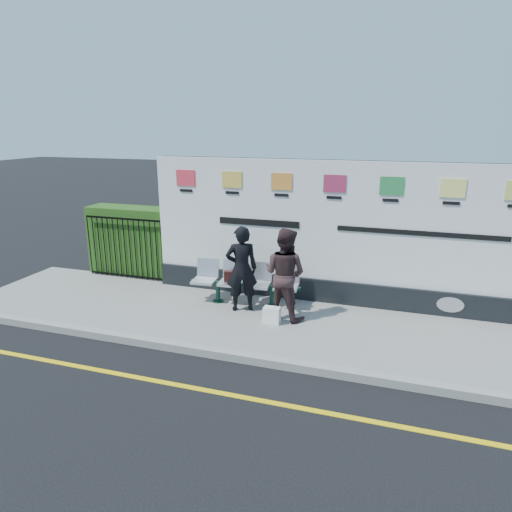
{
  "coord_description": "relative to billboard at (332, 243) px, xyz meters",
  "views": [
    {
      "loc": [
        1.81,
        -5.45,
        3.83
      ],
      "look_at": [
        -0.9,
        2.98,
        1.25
      ],
      "focal_mm": 32.0,
      "sensor_mm": 36.0,
      "label": 1
    }
  ],
  "objects": [
    {
      "name": "yellow_line",
      "position": [
        -0.5,
        -3.85,
        -1.42
      ],
      "size": [
        14.0,
        0.1,
        0.01
      ],
      "primitive_type": "cube",
      "color": "yellow",
      "rests_on": "ground"
    },
    {
      "name": "railing",
      "position": [
        -5.08,
        -0.0,
        -0.53
      ],
      "size": [
        2.05,
        0.06,
        1.54
      ],
      "primitive_type": null,
      "color": "black",
      "rests_on": "pavement"
    },
    {
      "name": "bench",
      "position": [
        -1.7,
        -0.73,
        -1.06
      ],
      "size": [
        2.31,
        0.79,
        0.49
      ],
      "primitive_type": null,
      "rotation": [
        0.0,
        0.0,
        0.09
      ],
      "color": "silver",
      "rests_on": "pavement"
    },
    {
      "name": "ground",
      "position": [
        -0.5,
        -3.85,
        -1.42
      ],
      "size": [
        80.0,
        80.0,
        0.0
      ],
      "primitive_type": "plane",
      "color": "black"
    },
    {
      "name": "hedge",
      "position": [
        -5.08,
        0.45,
        -0.45
      ],
      "size": [
        2.35,
        0.7,
        1.7
      ],
      "primitive_type": "cube",
      "color": "#295218",
      "rests_on": "pavement"
    },
    {
      "name": "kerb",
      "position": [
        -0.5,
        -2.85,
        -1.35
      ],
      "size": [
        14.0,
        0.18,
        0.14
      ],
      "primitive_type": "cube",
      "color": "gray",
      "rests_on": "ground"
    },
    {
      "name": "carrier_bag_white",
      "position": [
        -0.88,
        -1.49,
        -1.14
      ],
      "size": [
        0.32,
        0.19,
        0.32
      ],
      "primitive_type": "cube",
      "color": "white",
      "rests_on": "pavement"
    },
    {
      "name": "woman_right",
      "position": [
        -0.73,
        -1.15,
        -0.39
      ],
      "size": [
        1.04,
        0.91,
        1.82
      ],
      "primitive_type": "imported",
      "rotation": [
        0.0,
        0.0,
        2.86
      ],
      "color": "#352224",
      "rests_on": "pavement"
    },
    {
      "name": "pavement",
      "position": [
        -0.5,
        -1.35,
        -1.36
      ],
      "size": [
        14.0,
        3.0,
        0.12
      ],
      "primitive_type": "cube",
      "color": "gray",
      "rests_on": "ground"
    },
    {
      "name": "billboard",
      "position": [
        0.0,
        0.0,
        0.0
      ],
      "size": [
        8.0,
        0.3,
        3.0
      ],
      "color": "black",
      "rests_on": "pavement"
    },
    {
      "name": "handbag_brown",
      "position": [
        -2.0,
        -0.76,
        -0.7
      ],
      "size": [
        0.32,
        0.21,
        0.23
      ],
      "primitive_type": "cube",
      "rotation": [
        0.0,
        0.0,
        0.33
      ],
      "color": "black",
      "rests_on": "bench"
    },
    {
      "name": "woman_left",
      "position": [
        -1.66,
        -1.04,
        -0.41
      ],
      "size": [
        0.76,
        0.65,
        1.77
      ],
      "primitive_type": "imported",
      "rotation": [
        0.0,
        0.0,
        3.57
      ],
      "color": "black",
      "rests_on": "pavement"
    }
  ]
}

